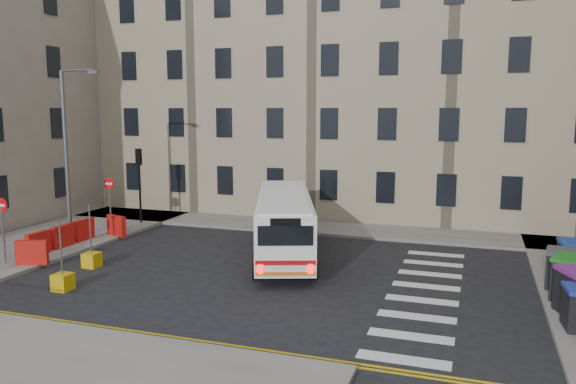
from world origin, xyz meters
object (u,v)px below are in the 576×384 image
Objects in this scene: wheelie_bin_e at (575,259)px; bollard_yellow at (63,282)px; bus at (284,221)px; wheelie_bin_d at (562,268)px; wheelie_bin_c at (572,278)px; streetlamp at (66,153)px; bollard_chevron at (92,260)px.

bollard_yellow is at bearing -162.71° from wheelie_bin_e.
bus is 9.28m from bollard_yellow.
wheelie_bin_d is (10.87, -1.54, -0.71)m from bus.
bus is 11.00m from wheelie_bin_d.
bollard_yellow is (-16.86, -4.26, -0.58)m from wheelie_bin_c.
streetlamp is 8.83m from bollard_yellow.
wheelie_bin_e is at bearing 1.83° from streetlamp.
bus is 7.02× the size of wheelie_bin_e.
streetlamp is 22.04m from wheelie_bin_c.
streetlamp reaches higher than bollard_chevron.
wheelie_bin_d is 2.27× the size of bollard_chevron.
bollard_chevron is at bearing 108.54° from bollard_yellow.
wheelie_bin_e is at bearing 12.74° from bollard_chevron.
bollard_chevron is at bearing -162.67° from wheelie_bin_d.
streetlamp is at bearing -165.11° from wheelie_bin_c.
wheelie_bin_c reaches higher than bollard_yellow.
bus is 16.54× the size of bollard_yellow.
wheelie_bin_e is 18.67m from bollard_yellow.
wheelie_bin_d is (-0.14, 1.30, -0.05)m from wheelie_bin_c.
wheelie_bin_e is (0.47, 2.65, -0.02)m from wheelie_bin_c.
bollard_yellow is 1.00× the size of bollard_chevron.
wheelie_bin_e is 18.73m from bollard_chevron.
bus is 16.54× the size of bollard_chevron.
bollard_yellow is at bearing -145.81° from wheelie_bin_c.
bollard_yellow is at bearing -52.15° from streetlamp.
streetlamp is at bearing 138.65° from bollard_chevron.
wheelie_bin_c is at bearing -5.12° from streetlamp.
wheelie_bin_c is 1.19× the size of wheelie_bin_d.
wheelie_bin_c is 1.31m from wheelie_bin_d.
wheelie_bin_c is at bearing 14.17° from bollard_yellow.
wheelie_bin_d is 17.88m from bollard_chevron.
wheelie_bin_c is 2.70× the size of bollard_chevron.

